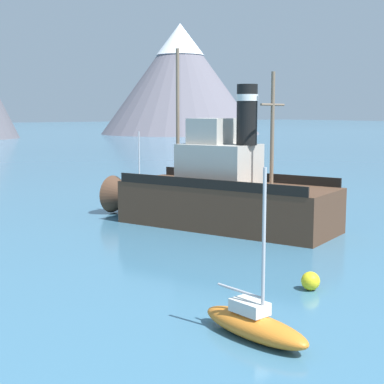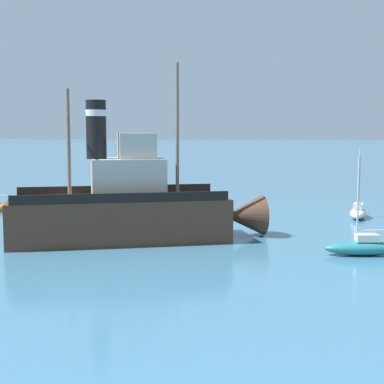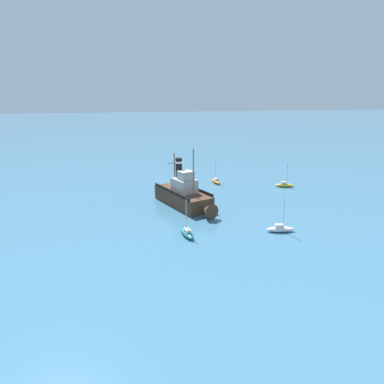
{
  "view_description": "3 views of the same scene",
  "coord_description": "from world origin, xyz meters",
  "px_view_note": "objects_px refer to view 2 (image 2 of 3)",
  "views": [
    {
      "loc": [
        -20.79,
        -22.14,
        6.4
      ],
      "look_at": [
        -0.55,
        5.68,
        1.65
      ],
      "focal_mm": 55.0,
      "sensor_mm": 36.0,
      "label": 1
    },
    {
      "loc": [
        31.13,
        11.63,
        6.24
      ],
      "look_at": [
        -2.98,
        6.35,
        2.52
      ],
      "focal_mm": 55.0,
      "sensor_mm": 36.0,
      "label": 2
    },
    {
      "loc": [
        9.91,
        56.37,
        18.01
      ],
      "look_at": [
        -1.19,
        6.24,
        3.21
      ],
      "focal_mm": 32.0,
      "sensor_mm": 36.0,
      "label": 3
    }
  ],
  "objects_px": {
    "sailboat_teal": "(363,247)",
    "sailboat_yellow": "(114,190)",
    "old_tugboat": "(130,208)",
    "sailboat_white": "(358,212)"
  },
  "relations": [
    {
      "from": "old_tugboat",
      "to": "sailboat_white",
      "type": "xyz_separation_m",
      "value": [
        -10.45,
        13.72,
        -1.4
      ]
    },
    {
      "from": "sailboat_teal",
      "to": "sailboat_yellow",
      "type": "bearing_deg",
      "value": -140.52
    },
    {
      "from": "sailboat_yellow",
      "to": "sailboat_teal",
      "type": "relative_size",
      "value": 1.0
    },
    {
      "from": "sailboat_white",
      "to": "sailboat_yellow",
      "type": "xyz_separation_m",
      "value": [
        -11.48,
        -21.16,
        0.0
      ]
    },
    {
      "from": "old_tugboat",
      "to": "sailboat_teal",
      "type": "bearing_deg",
      "value": 80.14
    },
    {
      "from": "old_tugboat",
      "to": "sailboat_teal",
      "type": "distance_m",
      "value": 12.67
    },
    {
      "from": "old_tugboat",
      "to": "sailboat_teal",
      "type": "height_order",
      "value": "old_tugboat"
    },
    {
      "from": "old_tugboat",
      "to": "sailboat_yellow",
      "type": "relative_size",
      "value": 3.0
    },
    {
      "from": "sailboat_teal",
      "to": "old_tugboat",
      "type": "bearing_deg",
      "value": -99.86
    },
    {
      "from": "old_tugboat",
      "to": "sailboat_white",
      "type": "distance_m",
      "value": 17.31
    }
  ]
}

